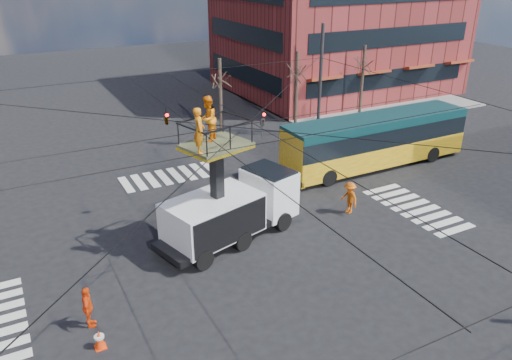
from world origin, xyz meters
The scene contains 13 objects.
ground centered at (0.00, 0.00, 0.00)m, with size 120.00×120.00×0.00m, color black.
sidewalk_ne centered at (21.00, 21.00, 0.06)m, with size 18.00×18.00×0.12m, color slate.
crosswalks centered at (0.00, 0.00, 0.01)m, with size 22.40×22.40×0.02m, color silver, non-canonical shape.
building_ne centered at (21.98, 23.98, 7.00)m, with size 20.06×16.06×14.00m.
overhead_network centered at (-0.07, 0.40, 4.29)m, with size 24.24×24.24×8.00m.
tree_a centered at (5.00, 13.50, 4.63)m, with size 2.00×2.00×6.00m.
tree_b centered at (11.00, 13.50, 4.63)m, with size 2.00×2.00×6.00m.
tree_c centered at (17.00, 13.50, 4.63)m, with size 2.00×2.00×6.00m.
utility_truck centered at (0.26, 1.82, 2.16)m, with size 7.36×4.14×6.78m.
city_bus centered at (11.93, 5.64, 1.73)m, with size 12.43×2.66×3.20m.
traffic_cone centered at (-6.76, -2.73, 0.35)m, with size 0.36×0.36×0.70m, color #FF380A.
worker_ground centered at (-6.83, -1.47, 0.80)m, with size 0.94×0.39×1.61m, color #FF4A10.
flagger centered at (6.57, 1.23, 0.85)m, with size 1.09×0.63×1.69m, color #CE550D.
Camera 1 is at (-8.21, -16.64, 11.90)m, focal length 35.00 mm.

